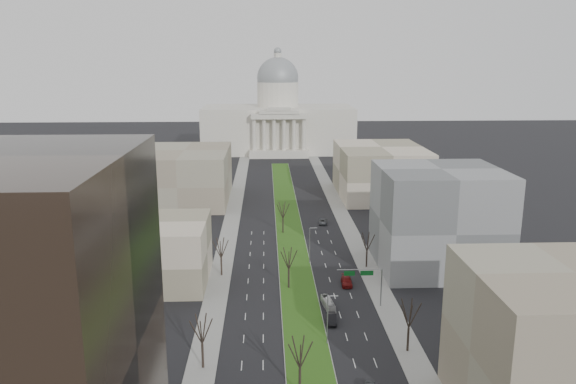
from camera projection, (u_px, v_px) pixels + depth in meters
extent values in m
plane|color=black|center=(290.00, 233.00, 161.46)|extent=(600.00, 600.00, 0.00)
cube|color=#999993|center=(290.00, 234.00, 160.48)|extent=(8.00, 222.00, 0.15)
cube|color=#275015|center=(290.00, 233.00, 160.45)|extent=(7.70, 221.70, 0.06)
cube|color=gray|center=(223.00, 264.00, 136.46)|extent=(5.00, 330.00, 0.15)
cube|color=gray|center=(365.00, 262.00, 137.82)|extent=(5.00, 330.00, 0.15)
cube|color=beige|center=(278.00, 129.00, 304.55)|extent=(80.00, 40.00, 24.00)
cube|color=beige|center=(279.00, 154.00, 284.49)|extent=(30.00, 6.00, 4.00)
cube|color=beige|center=(279.00, 116.00, 280.12)|extent=(28.00, 5.00, 2.50)
cube|color=beige|center=(279.00, 112.00, 279.66)|extent=(20.00, 5.00, 1.80)
cube|color=beige|center=(279.00, 109.00, 279.29)|extent=(12.00, 5.00, 1.60)
cylinder|color=beige|center=(278.00, 95.00, 300.41)|extent=(22.00, 22.00, 14.00)
sphere|color=gray|center=(278.00, 78.00, 298.34)|extent=(22.00, 22.00, 22.00)
cylinder|color=beige|center=(278.00, 57.00, 295.80)|extent=(4.00, 4.00, 4.00)
sphere|color=gray|center=(278.00, 51.00, 295.11)|extent=(4.00, 4.00, 4.00)
cylinder|color=beige|center=(254.00, 134.00, 281.70)|extent=(2.00, 2.00, 16.00)
cylinder|color=beige|center=(264.00, 134.00, 281.90)|extent=(2.00, 2.00, 16.00)
cylinder|color=beige|center=(274.00, 134.00, 282.09)|extent=(2.00, 2.00, 16.00)
cylinder|color=beige|center=(284.00, 134.00, 282.29)|extent=(2.00, 2.00, 16.00)
cylinder|color=beige|center=(294.00, 134.00, 282.48)|extent=(2.00, 2.00, 16.00)
cylinder|color=beige|center=(304.00, 134.00, 282.68)|extent=(2.00, 2.00, 16.00)
cube|color=gray|center=(149.00, 252.00, 124.53)|extent=(26.00, 22.00, 14.00)
cube|color=gray|center=(566.00, 350.00, 74.65)|extent=(26.00, 24.00, 22.00)
cube|color=slate|center=(438.00, 218.00, 132.80)|extent=(28.00, 26.00, 24.00)
cube|color=gray|center=(186.00, 175.00, 196.92)|extent=(30.00, 40.00, 18.00)
cube|color=gray|center=(380.00, 171.00, 204.51)|extent=(30.00, 40.00, 18.00)
cylinder|color=black|center=(203.00, 356.00, 90.29)|extent=(0.40, 0.40, 4.32)
cylinder|color=black|center=(221.00, 267.00, 129.19)|extent=(0.40, 0.40, 4.22)
cylinder|color=black|center=(408.00, 340.00, 95.51)|extent=(0.40, 0.40, 4.42)
cylinder|color=black|center=(367.00, 259.00, 134.45)|extent=(0.40, 0.40, 4.03)
cylinder|color=black|center=(300.00, 382.00, 83.10)|extent=(0.40, 0.40, 4.32)
cylinder|color=black|center=(289.00, 279.00, 122.00)|extent=(0.40, 0.40, 4.32)
cylinder|color=black|center=(283.00, 226.00, 160.89)|extent=(0.40, 0.40, 4.32)
cylinder|color=gray|center=(327.00, 321.00, 97.37)|extent=(0.20, 0.20, 9.00)
cylinder|color=gray|center=(333.00, 296.00, 96.35)|extent=(1.80, 0.12, 0.12)
cylinder|color=gray|center=(310.00, 246.00, 136.26)|extent=(0.20, 0.20, 9.00)
cylinder|color=gray|center=(313.00, 228.00, 135.24)|extent=(1.80, 0.12, 0.12)
cylinder|color=gray|center=(381.00, 288.00, 112.56)|extent=(0.24, 0.24, 8.00)
cylinder|color=gray|center=(360.00, 270.00, 111.46)|extent=(9.00, 0.18, 0.18)
cube|color=#0C591E|center=(367.00, 273.00, 111.78)|extent=(2.60, 0.08, 1.00)
cube|color=#0C591E|center=(349.00, 273.00, 111.65)|extent=(2.20, 0.08, 1.00)
imported|color=black|center=(332.00, 319.00, 106.29)|extent=(1.97, 5.00, 1.62)
imported|color=#630D0D|center=(347.00, 281.00, 124.20)|extent=(2.62, 5.77, 1.64)
imported|color=#54575C|center=(323.00, 222.00, 170.25)|extent=(2.87, 5.19, 1.37)
imported|color=silver|center=(328.00, 304.00, 112.57)|extent=(2.54, 6.88, 1.87)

